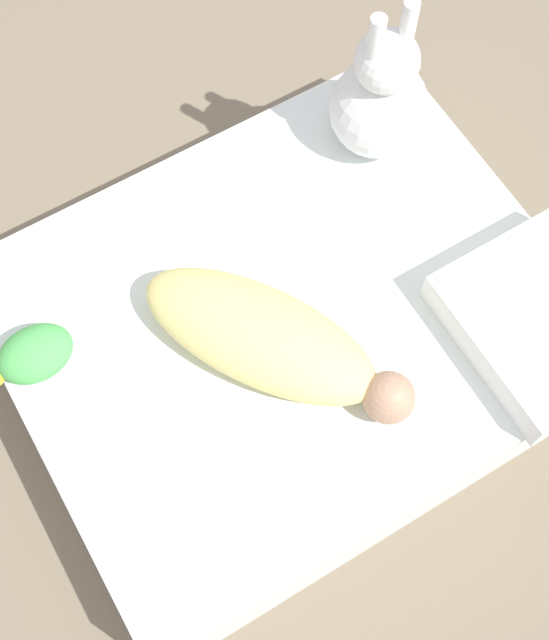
% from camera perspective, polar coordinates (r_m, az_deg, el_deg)
% --- Properties ---
extents(ground_plane, '(12.00, 12.00, 0.00)m').
position_cam_1_polar(ground_plane, '(2.02, 0.83, -2.22)').
color(ground_plane, '#7A6B56').
extents(bed_mattress, '(1.12, 0.91, 0.23)m').
position_cam_1_polar(bed_mattress, '(1.91, 0.88, -0.97)').
color(bed_mattress, white).
rests_on(bed_mattress, ground_plane).
extents(swaddled_baby, '(0.43, 0.55, 0.12)m').
position_cam_1_polar(swaddled_baby, '(1.72, -0.32, -1.29)').
color(swaddled_baby, '#EFDB7F').
rests_on(swaddled_baby, bed_mattress).
extents(pillow, '(0.32, 0.37, 0.08)m').
position_cam_1_polar(pillow, '(1.83, 16.81, -0.12)').
color(pillow, white).
rests_on(pillow, bed_mattress).
extents(bunny_plush, '(0.21, 0.21, 0.39)m').
position_cam_1_polar(bunny_plush, '(1.92, 6.81, 13.89)').
color(bunny_plush, white).
rests_on(bunny_plush, bed_mattress).
extents(turtle_plush, '(0.18, 0.11, 0.09)m').
position_cam_1_polar(turtle_plush, '(1.78, -15.16, -2.15)').
color(turtle_plush, '#51B756').
rests_on(turtle_plush, bed_mattress).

